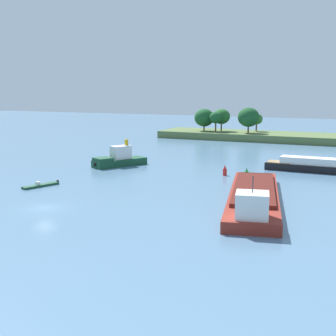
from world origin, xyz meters
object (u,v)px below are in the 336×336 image
at_px(white_riverboat, 334,167).
at_px(channel_buoy_red, 225,171).
at_px(fishing_skiff, 41,185).
at_px(channel_buoy_green, 246,174).
at_px(tugboat, 119,159).
at_px(cargo_barge, 254,196).

relative_size(white_riverboat, channel_buoy_red, 13.03).
distance_m(white_riverboat, fishing_skiff, 51.45).
height_order(channel_buoy_red, channel_buoy_green, same).
bearing_deg(tugboat, channel_buoy_red, -2.26).
height_order(tugboat, fishing_skiff, tugboat).
bearing_deg(cargo_barge, channel_buoy_red, 118.77).
relative_size(tugboat, white_riverboat, 0.46).
bearing_deg(channel_buoy_red, tugboat, 177.74).
height_order(tugboat, white_riverboat, tugboat).
bearing_deg(fishing_skiff, cargo_barge, 6.16).
xyz_separation_m(tugboat, white_riverboat, (39.61, 9.47, -0.11)).
bearing_deg(white_riverboat, cargo_barge, -105.70).
relative_size(tugboat, fishing_skiff, 1.83).
relative_size(white_riverboat, channel_buoy_green, 13.03).
relative_size(cargo_barge, channel_buoy_green, 15.89).
distance_m(tugboat, fishing_skiff, 21.94).
distance_m(cargo_barge, channel_buoy_red, 19.90).
bearing_deg(cargo_barge, white_riverboat, 74.30).
bearing_deg(white_riverboat, channel_buoy_green, -139.02).
height_order(cargo_barge, tugboat, cargo_barge).
relative_size(cargo_barge, channel_buoy_red, 15.89).
bearing_deg(channel_buoy_red, cargo_barge, -61.23).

